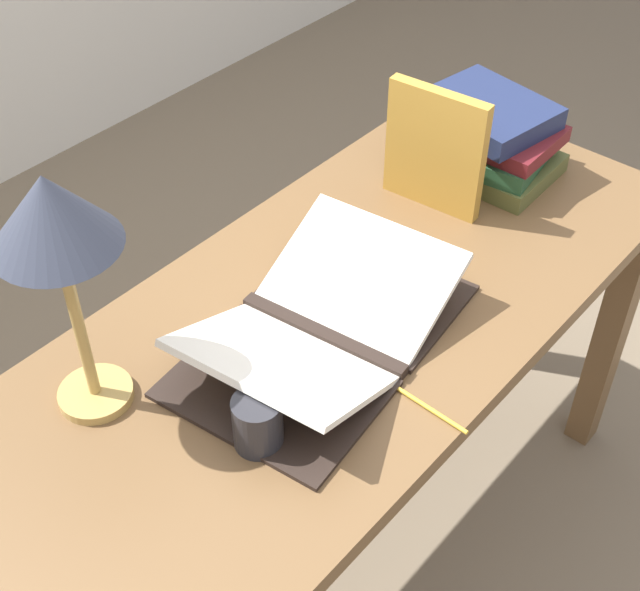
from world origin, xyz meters
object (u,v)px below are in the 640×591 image
object	(u,v)px
open_book	(323,327)
book_stack_tall	(484,136)
coffee_mug	(258,422)
pencil	(428,408)
book_standing_upright	(435,150)
reading_lamp	(54,227)

from	to	relation	value
open_book	book_stack_tall	xyz separation A→B (m)	(0.59, 0.08, 0.04)
coffee_mug	open_book	bearing A→B (deg)	16.44
open_book	pencil	xyz separation A→B (m)	(-0.01, -0.22, -0.03)
book_stack_tall	coffee_mug	world-z (taller)	book_stack_tall
open_book	pencil	distance (m)	0.22
book_stack_tall	book_standing_upright	bearing A→B (deg)	178.18
book_stack_tall	open_book	bearing A→B (deg)	-172.23
reading_lamp	coffee_mug	world-z (taller)	reading_lamp
reading_lamp	coffee_mug	xyz separation A→B (m)	(0.10, -0.25, -0.29)
book_standing_upright	coffee_mug	distance (m)	0.66
book_standing_upright	reading_lamp	distance (m)	0.78
book_standing_upright	pencil	size ratio (longest dim) A/B	1.69
book_standing_upright	book_stack_tall	bearing A→B (deg)	-6.94
open_book	book_stack_tall	bearing A→B (deg)	0.86
book_stack_tall	book_standing_upright	world-z (taller)	book_standing_upright
book_standing_upright	reading_lamp	world-z (taller)	reading_lamp
book_stack_tall	coffee_mug	bearing A→B (deg)	-169.84
reading_lamp	coffee_mug	distance (m)	0.39
book_stack_tall	coffee_mug	size ratio (longest dim) A/B	3.07
coffee_mug	pencil	xyz separation A→B (m)	(0.21, -0.15, -0.04)
open_book	reading_lamp	bearing A→B (deg)	143.40
open_book	book_standing_upright	bearing A→B (deg)	4.64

